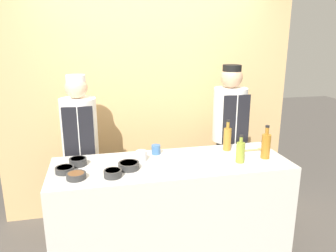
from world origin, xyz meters
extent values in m
cube|color=tan|center=(0.00, 1.09, 1.20)|extent=(3.23, 0.18, 2.40)
cube|color=beige|center=(0.00, 0.00, 0.47)|extent=(1.98, 0.68, 0.95)
cylinder|color=#2D2D2D|center=(-0.85, -0.02, 0.97)|extent=(0.15, 0.15, 0.05)
cylinder|color=yellow|center=(-0.85, -0.02, 0.98)|extent=(0.12, 0.12, 0.01)
cylinder|color=#2D2D2D|center=(-0.76, -0.16, 0.97)|extent=(0.14, 0.14, 0.05)
cylinder|color=brown|center=(-0.76, -0.16, 0.98)|extent=(0.12, 0.12, 0.01)
cylinder|color=#2D2D2D|center=(-0.36, -0.06, 0.97)|extent=(0.17, 0.17, 0.05)
cylinder|color=green|center=(-0.36, -0.06, 0.99)|extent=(0.14, 0.14, 0.02)
cylinder|color=#2D2D2D|center=(-0.50, -0.18, 0.97)|extent=(0.14, 0.14, 0.05)
cylinder|color=red|center=(-0.50, -0.18, 0.99)|extent=(0.11, 0.11, 0.02)
cylinder|color=#2D2D2D|center=(-0.76, 0.11, 0.97)|extent=(0.14, 0.14, 0.06)
cylinder|color=silver|center=(-0.76, 0.11, 1.00)|extent=(0.12, 0.12, 0.02)
cube|color=white|center=(0.22, -0.04, 0.96)|extent=(0.37, 0.24, 0.02)
cylinder|color=#9E661E|center=(0.81, -0.07, 1.05)|extent=(0.08, 0.08, 0.21)
cylinder|color=#9E661E|center=(0.81, -0.07, 1.19)|extent=(0.03, 0.03, 0.06)
cylinder|color=black|center=(0.81, -0.07, 1.23)|extent=(0.03, 0.03, 0.02)
cylinder|color=olive|center=(0.56, -0.12, 1.03)|extent=(0.07, 0.07, 0.17)
cylinder|color=olive|center=(0.56, -0.12, 1.14)|extent=(0.03, 0.03, 0.05)
cylinder|color=black|center=(0.56, -0.12, 1.18)|extent=(0.03, 0.03, 0.01)
cylinder|color=olive|center=(0.57, 0.19, 1.05)|extent=(0.07, 0.07, 0.21)
cylinder|color=olive|center=(0.57, 0.19, 1.18)|extent=(0.03, 0.03, 0.06)
cylinder|color=black|center=(0.57, 0.19, 1.22)|extent=(0.03, 0.03, 0.02)
cylinder|color=#386093|center=(-0.09, 0.23, 0.99)|extent=(0.08, 0.08, 0.08)
cylinder|color=#B7B7BC|center=(-0.24, 0.10, 0.99)|extent=(0.09, 0.09, 0.09)
cylinder|color=#B2844C|center=(0.76, 0.12, 0.95)|extent=(0.18, 0.02, 0.02)
ellipsoid|color=#B2844C|center=(0.87, 0.12, 0.96)|extent=(0.05, 0.04, 0.02)
cylinder|color=#28282D|center=(-0.75, 0.58, 0.43)|extent=(0.24, 0.24, 0.85)
cylinder|color=white|center=(-0.75, 0.58, 1.13)|extent=(0.34, 0.34, 0.56)
cube|color=black|center=(-0.75, 0.42, 1.11)|extent=(0.27, 0.02, 0.51)
sphere|color=beige|center=(-0.75, 0.58, 1.51)|extent=(0.20, 0.20, 0.20)
cylinder|color=white|center=(-0.75, 0.58, 1.59)|extent=(0.17, 0.17, 0.07)
cylinder|color=#28282D|center=(0.75, 0.58, 0.45)|extent=(0.25, 0.25, 0.91)
cylinder|color=silver|center=(0.75, 0.58, 1.18)|extent=(0.34, 0.34, 0.55)
cube|color=black|center=(0.75, 0.42, 1.16)|extent=(0.27, 0.02, 0.51)
sphere|color=tan|center=(0.75, 0.58, 1.57)|extent=(0.22, 0.22, 0.22)
cylinder|color=black|center=(0.75, 0.58, 1.65)|extent=(0.19, 0.19, 0.08)
camera|label=1|loc=(-0.59, -2.48, 1.97)|focal=35.00mm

